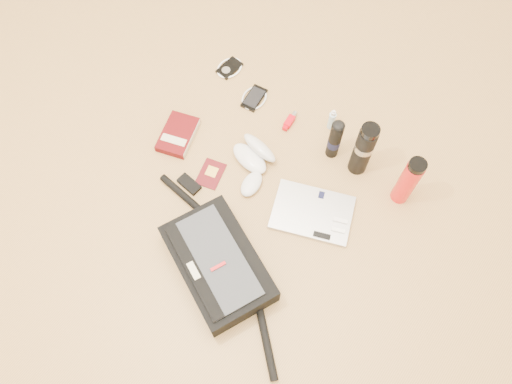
# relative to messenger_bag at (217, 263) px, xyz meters

# --- Properties ---
(ground) EXTENTS (4.00, 4.00, 0.00)m
(ground) POSITION_rel_messenger_bag_xyz_m (-0.05, 0.23, -0.05)
(ground) COLOR #AA7F46
(ground) RESTS_ON ground
(messenger_bag) EXTENTS (0.77, 0.40, 0.11)m
(messenger_bag) POSITION_rel_messenger_bag_xyz_m (0.00, 0.00, 0.00)
(messenger_bag) COLOR black
(messenger_bag) RESTS_ON ground
(laptop) EXTENTS (0.34, 0.29, 0.03)m
(laptop) POSITION_rel_messenger_bag_xyz_m (0.15, 0.36, -0.04)
(laptop) COLOR #ADADB0
(laptop) RESTS_ON ground
(book) EXTENTS (0.17, 0.21, 0.03)m
(book) POSITION_rel_messenger_bag_xyz_m (-0.46, 0.32, -0.04)
(book) COLOR #480709
(book) RESTS_ON ground
(passport) EXTENTS (0.11, 0.14, 0.01)m
(passport) POSITION_rel_messenger_bag_xyz_m (-0.25, 0.27, -0.05)
(passport) COLOR #4B0B0F
(passport) RESTS_ON ground
(mouse) EXTENTS (0.08, 0.12, 0.04)m
(mouse) POSITION_rel_messenger_bag_xyz_m (-0.10, 0.32, -0.03)
(mouse) COLOR silver
(mouse) RESTS_ON ground
(sunglasses_case) EXTENTS (0.18, 0.16, 0.09)m
(sunglasses_case) POSITION_rel_messenger_bag_xyz_m (-0.16, 0.42, -0.02)
(sunglasses_case) COLOR silver
(sunglasses_case) RESTS_ON ground
(ipod) EXTENTS (0.10, 0.11, 0.01)m
(ipod) POSITION_rel_messenger_bag_xyz_m (-0.51, 0.70, -0.05)
(ipod) COLOR black
(ipod) RESTS_ON ground
(phone) EXTENTS (0.11, 0.13, 0.01)m
(phone) POSITION_rel_messenger_bag_xyz_m (-0.33, 0.64, -0.05)
(phone) COLOR black
(phone) RESTS_ON ground
(inhaler) EXTENTS (0.03, 0.09, 0.02)m
(inhaler) POSITION_rel_messenger_bag_xyz_m (-0.15, 0.63, -0.04)
(inhaler) COLOR red
(inhaler) RESTS_ON ground
(spray_bottle) EXTENTS (0.03, 0.03, 0.11)m
(spray_bottle) POSITION_rel_messenger_bag_xyz_m (-0.01, 0.72, -0.01)
(spray_bottle) COLOR #A6CDE1
(spray_bottle) RESTS_ON ground
(aerosol_can) EXTENTS (0.06, 0.06, 0.20)m
(aerosol_can) POSITION_rel_messenger_bag_xyz_m (0.06, 0.62, 0.05)
(aerosol_can) COLOR black
(aerosol_can) RESTS_ON ground
(thermos_black) EXTENTS (0.07, 0.07, 0.27)m
(thermos_black) POSITION_rel_messenger_bag_xyz_m (0.17, 0.62, 0.08)
(thermos_black) COLOR black
(thermos_black) RESTS_ON ground
(thermos_red) EXTENTS (0.09, 0.09, 0.25)m
(thermos_red) POSITION_rel_messenger_bag_xyz_m (0.36, 0.62, 0.07)
(thermos_red) COLOR red
(thermos_red) RESTS_ON ground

